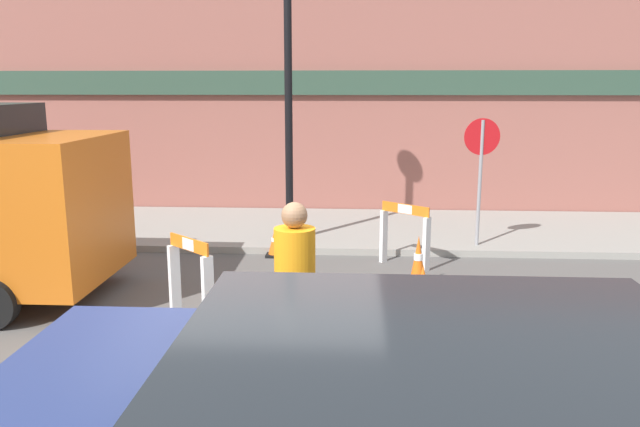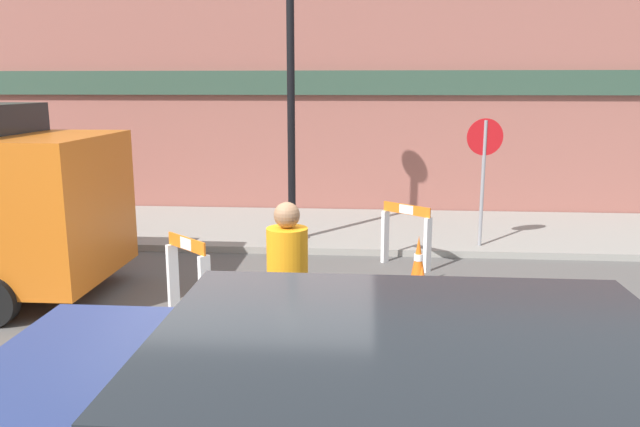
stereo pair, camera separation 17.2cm
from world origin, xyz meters
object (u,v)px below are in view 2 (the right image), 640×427
object	(u,v)px
streetlamp_post	(291,60)
person_pedestrian	(35,175)
stop_sign	(484,161)
person_worker	(288,293)

from	to	relation	value
streetlamp_post	person_pedestrian	bearing A→B (deg)	164.94
stop_sign	person_worker	bearing A→B (deg)	54.71
stop_sign	person_worker	distance (m)	5.72
streetlamp_post	person_worker	xyz separation A→B (m)	(0.60, -5.23, -2.21)
streetlamp_post	person_worker	distance (m)	5.71
person_worker	person_pedestrian	bearing A→B (deg)	42.54
person_worker	person_pedestrian	xyz separation A→B (m)	(-5.97, 6.67, 0.03)
streetlamp_post	person_worker	bearing A→B (deg)	-83.42
stop_sign	person_worker	size ratio (longest dim) A/B	1.20
person_pedestrian	streetlamp_post	bearing A→B (deg)	-170.51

